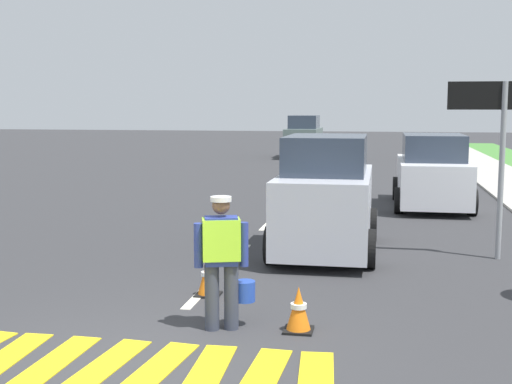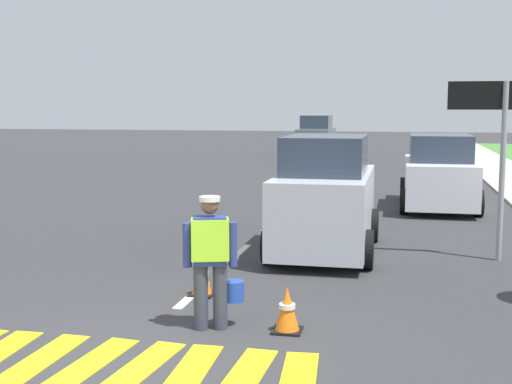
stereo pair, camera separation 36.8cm
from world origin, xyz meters
The scene contains 10 objects.
ground_plane centered at (0.00, 21.00, 0.00)m, with size 96.00×96.00×0.00m, color #333335.
crosswalk_stripes centered at (0.00, -0.24, 0.01)m, with size 4.53×1.93×0.01m.
lane_center_line centered at (0.00, 25.20, 0.00)m, with size 0.14×46.40×0.01m.
road_worker centered at (0.70, 1.33, 0.93)m, with size 0.71×0.51×1.67m.
lane_direction_sign centered at (4.48, 6.05, 2.41)m, with size 1.16×0.11×3.20m.
traffic_cone_near centered at (1.63, 1.41, 0.28)m, with size 0.36×0.36×0.56m.
traffic_cone_far centered at (0.13, 2.75, 0.28)m, with size 0.36×0.36×0.57m.
car_oncoming_third centered at (-1.53, 29.84, 1.06)m, with size 1.96×4.11×2.28m.
car_parked_far centered at (3.98, 12.40, 0.93)m, with size 2.05×4.31×2.01m.
car_outgoing_ahead centered at (1.58, 6.08, 1.03)m, with size 1.91×3.91×2.22m.
Camera 1 is at (2.58, -6.60, 2.76)m, focal length 47.37 mm.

